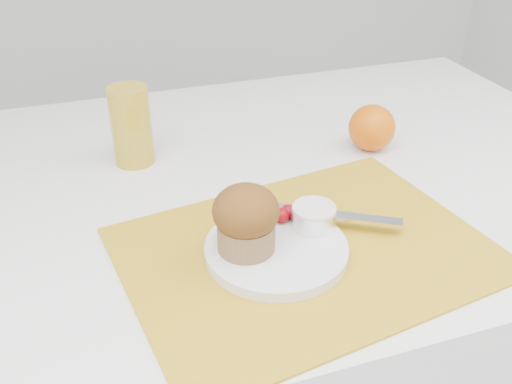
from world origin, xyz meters
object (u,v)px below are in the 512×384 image
object	(u,v)px
juice_glass	(131,126)
muffin	(246,219)
table	(267,340)
plate	(276,250)
orange	(372,128)

from	to	relation	value
juice_glass	muffin	bearing A→B (deg)	-72.82
juice_glass	table	bearing A→B (deg)	-27.68
table	plate	xyz separation A→B (m)	(-0.07, -0.21, 0.39)
juice_glass	plate	bearing A→B (deg)	-67.08
table	plate	bearing A→B (deg)	-107.46
table	juice_glass	distance (m)	0.49
plate	juice_glass	xyz separation A→B (m)	(-0.13, 0.31, 0.05)
orange	juice_glass	bearing A→B (deg)	168.17
table	juice_glass	size ratio (longest dim) A/B	9.31
juice_glass	orange	bearing A→B (deg)	-11.83
juice_glass	muffin	xyz separation A→B (m)	(0.09, -0.31, -0.00)
plate	muffin	bearing A→B (deg)	169.94
orange	muffin	bearing A→B (deg)	-142.74
plate	orange	size ratio (longest dim) A/B	2.31
orange	table	bearing A→B (deg)	-173.40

